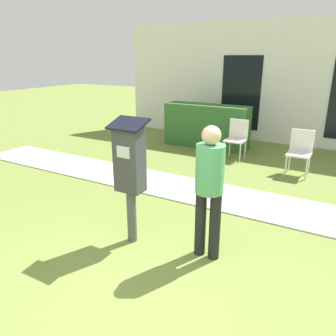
{
  "coord_description": "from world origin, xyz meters",
  "views": [
    {
      "loc": [
        1.45,
        -1.93,
        2.26
      ],
      "look_at": [
        -0.31,
        1.17,
        1.05
      ],
      "focal_mm": 35.0,
      "sensor_mm": 36.0,
      "label": 1
    }
  ],
  "objects_px": {
    "parking_meter": "(130,166)",
    "outdoor_chair_left": "(237,136)",
    "outdoor_chair_middle": "(300,149)",
    "person_standing": "(209,183)"
  },
  "relations": [
    {
      "from": "parking_meter",
      "to": "outdoor_chair_left",
      "type": "relative_size",
      "value": 1.77
    },
    {
      "from": "outdoor_chair_middle",
      "to": "person_standing",
      "type": "bearing_deg",
      "value": -80.82
    },
    {
      "from": "parking_meter",
      "to": "person_standing",
      "type": "relative_size",
      "value": 1.01
    },
    {
      "from": "person_standing",
      "to": "outdoor_chair_middle",
      "type": "height_order",
      "value": "person_standing"
    },
    {
      "from": "outdoor_chair_middle",
      "to": "parking_meter",
      "type": "bearing_deg",
      "value": -94.4
    },
    {
      "from": "parking_meter",
      "to": "outdoor_chair_left",
      "type": "bearing_deg",
      "value": 90.47
    },
    {
      "from": "person_standing",
      "to": "outdoor_chair_middle",
      "type": "relative_size",
      "value": 1.76
    },
    {
      "from": "parking_meter",
      "to": "outdoor_chair_left",
      "type": "distance_m",
      "value": 4.23
    },
    {
      "from": "outdoor_chair_left",
      "to": "outdoor_chair_middle",
      "type": "distance_m",
      "value": 1.53
    },
    {
      "from": "parking_meter",
      "to": "person_standing",
      "type": "distance_m",
      "value": 0.99
    }
  ]
}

